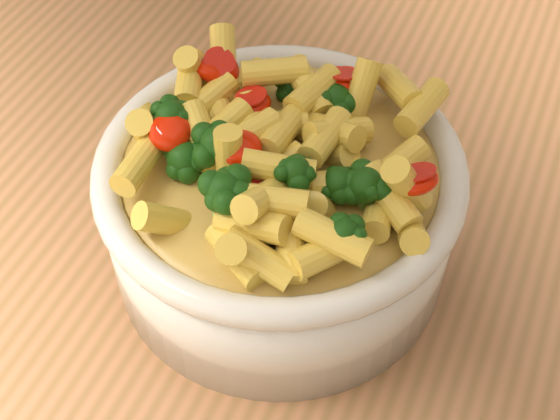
% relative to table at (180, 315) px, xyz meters
% --- Properties ---
extents(table, '(1.20, 0.80, 0.90)m').
position_rel_table_xyz_m(table, '(0.00, 0.00, 0.00)').
color(table, '#B4764D').
rests_on(table, ground).
extents(serving_bowl, '(0.22, 0.22, 0.10)m').
position_rel_table_xyz_m(serving_bowl, '(0.08, 0.02, 0.15)').
color(serving_bowl, white).
rests_on(serving_bowl, table).
extents(pasta_salad, '(0.18, 0.18, 0.04)m').
position_rel_table_xyz_m(pasta_salad, '(0.08, 0.02, 0.21)').
color(pasta_salad, '#FFCB50').
rests_on(pasta_salad, serving_bowl).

